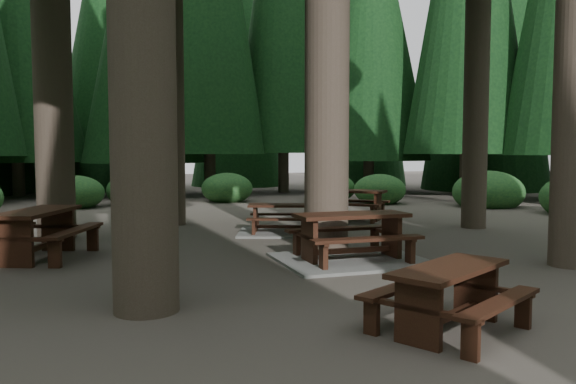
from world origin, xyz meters
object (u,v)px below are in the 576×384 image
object	(u,v)px
picnic_table_d	(351,200)
picnic_table_a	(351,245)
picnic_table_e	(449,288)
picnic_table_b	(38,226)
picnic_table_c	(283,224)

from	to	relation	value
picnic_table_d	picnic_table_a	bearing A→B (deg)	-74.97
picnic_table_a	picnic_table_e	bearing A→B (deg)	-99.15
picnic_table_b	picnic_table_a	bearing A→B (deg)	-90.83
picnic_table_b	picnic_table_c	xyz separation A→B (m)	(5.02, 1.54, -0.35)
picnic_table_c	picnic_table_d	xyz separation A→B (m)	(2.63, 1.97, 0.33)
picnic_table_d	picnic_table_e	xyz separation A→B (m)	(-3.20, -9.27, -0.09)
picnic_table_b	picnic_table_e	xyz separation A→B (m)	(4.46, -5.76, -0.11)
picnic_table_a	picnic_table_c	distance (m)	3.55
picnic_table_e	picnic_table_c	bearing A→B (deg)	56.90
picnic_table_d	picnic_table_e	bearing A→B (deg)	-69.14
picnic_table_c	picnic_table_b	bearing A→B (deg)	-143.21
picnic_table_a	picnic_table_e	xyz separation A→B (m)	(-0.64, -3.75, 0.17)
picnic_table_d	picnic_table_c	bearing A→B (deg)	-103.35
picnic_table_a	picnic_table_b	xyz separation A→B (m)	(-5.10, 2.01, 0.28)
picnic_table_c	picnic_table_e	world-z (taller)	picnic_table_e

